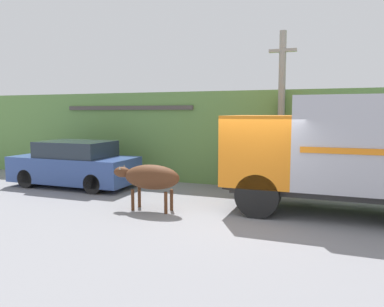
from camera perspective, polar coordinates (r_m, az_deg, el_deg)
The scene contains 8 objects.
ground_plane at distance 9.86m, azimuth 9.23°, elevation -9.47°, with size 60.00×60.00×0.00m, color gray.
hillside_embankment at distance 15.81m, azimuth 14.00°, elevation 2.65°, with size 32.00×5.25×3.44m.
building_backdrop at distance 16.28m, azimuth -7.39°, elevation 2.03°, with size 5.56×2.70×2.93m.
cargo_truck at distance 10.31m, azimuth 22.83°, elevation 0.60°, with size 6.06×2.38×3.07m.
brown_cow at distance 10.23m, azimuth -6.39°, elevation -3.63°, with size 1.98×0.68×1.26m.
parked_suv at distance 14.12m, azimuth -17.51°, elevation -1.63°, with size 4.54×1.89×1.64m.
pedestrian_on_hill at distance 13.02m, azimuth 5.49°, elevation -1.21°, with size 0.48×0.48×1.78m.
utility_pole at distance 12.95m, azimuth 13.45°, elevation 6.61°, with size 0.90×0.23×5.33m.
Camera 1 is at (1.87, -9.31, 2.65)m, focal length 35.00 mm.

